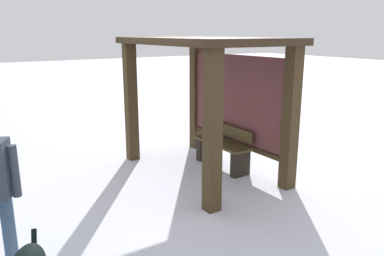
{
  "coord_description": "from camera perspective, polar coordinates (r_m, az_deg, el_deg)",
  "views": [
    {
      "loc": [
        5.26,
        -3.59,
        2.4
      ],
      "look_at": [
        0.38,
        -0.46,
        0.94
      ],
      "focal_mm": 35.47,
      "sensor_mm": 36.0,
      "label": 1
    }
  ],
  "objects": [
    {
      "name": "bus_shelter",
      "position": [
        6.51,
        2.94,
        7.85
      ],
      "size": [
        3.0,
        1.83,
        2.33
      ],
      "color": "#3D2E19",
      "rests_on": "ground"
    },
    {
      "name": "ground_plane",
      "position": [
        6.8,
        1.5,
        -6.56
      ],
      "size": [
        60.0,
        60.0,
        0.0
      ],
      "primitive_type": "plane",
      "color": "white"
    },
    {
      "name": "bench_left_inside",
      "position": [
        6.94,
        4.68,
        -3.04
      ],
      "size": [
        1.25,
        0.41,
        0.76
      ],
      "color": "#46391D",
      "rests_on": "ground"
    }
  ]
}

